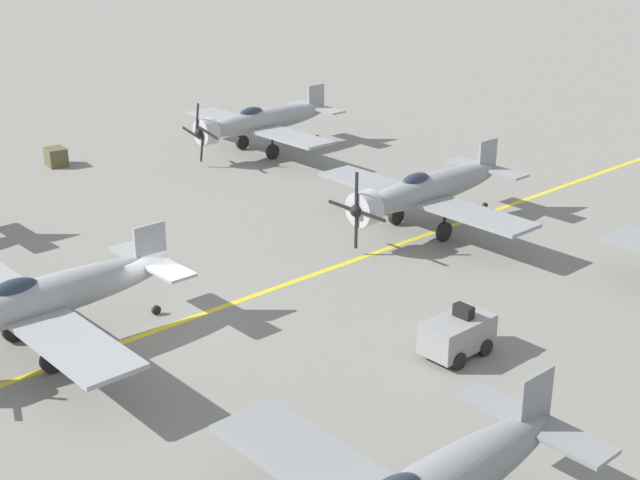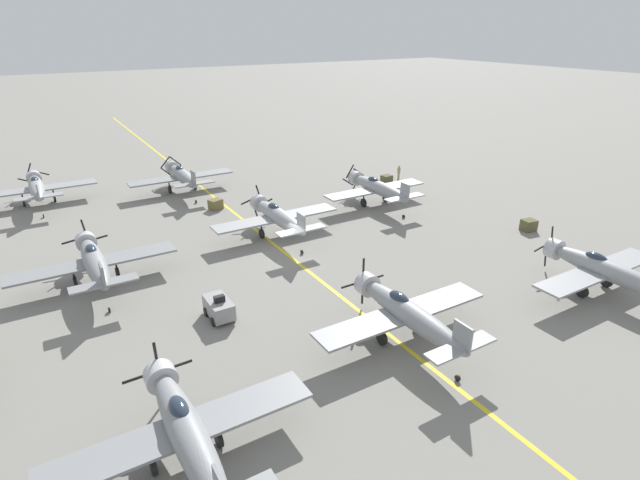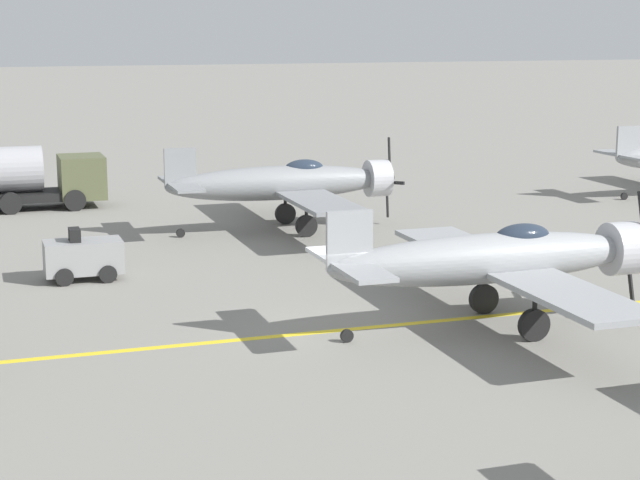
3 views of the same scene
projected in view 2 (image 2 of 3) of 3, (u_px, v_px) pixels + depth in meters
name	position (u px, v px, depth m)	size (l,w,h in m)	color
ground_plane	(289.00, 256.00, 42.41)	(400.00, 400.00, 0.00)	gray
taxiway_stripe	(289.00, 256.00, 42.41)	(0.30, 160.00, 0.01)	yellow
airplane_near_left	(185.00, 430.00, 21.59)	(12.00, 9.98, 3.80)	gray
airplane_mid_right	(377.00, 188.00, 53.55)	(12.00, 9.98, 3.65)	gray
airplane_mid_left	(94.00, 261.00, 36.97)	(12.00, 9.98, 3.80)	gray
airplane_near_center	(406.00, 312.00, 30.40)	(12.00, 9.98, 3.80)	gray
airplane_near_right	(604.00, 269.00, 35.71)	(12.00, 9.98, 3.78)	#929497
airplane_far_center	(182.00, 176.00, 57.79)	(12.00, 9.98, 3.65)	gray
airplane_mid_center	(277.00, 216.00, 45.63)	(12.00, 9.98, 3.75)	#97999C
airplane_far_left	(36.00, 187.00, 53.66)	(12.00, 9.98, 3.68)	gray
tow_tractor	(219.00, 307.00, 33.23)	(1.57, 2.60, 1.79)	gray
ground_crew_walking	(399.00, 172.00, 62.97)	(0.40, 0.40, 1.83)	tan
supply_crate_by_tanker	(387.00, 179.00, 61.63)	(1.23, 1.03, 1.03)	brown
supply_crate_mid_lane	(529.00, 225.00, 47.52)	(1.28, 1.07, 1.07)	brown
supply_crate_outboard	(216.00, 204.00, 53.01)	(1.29, 1.07, 1.07)	brown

